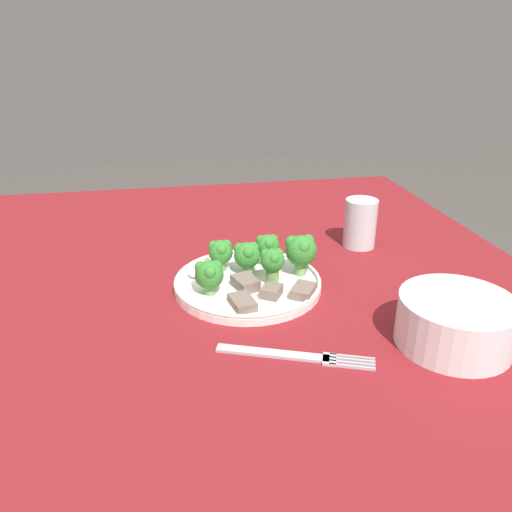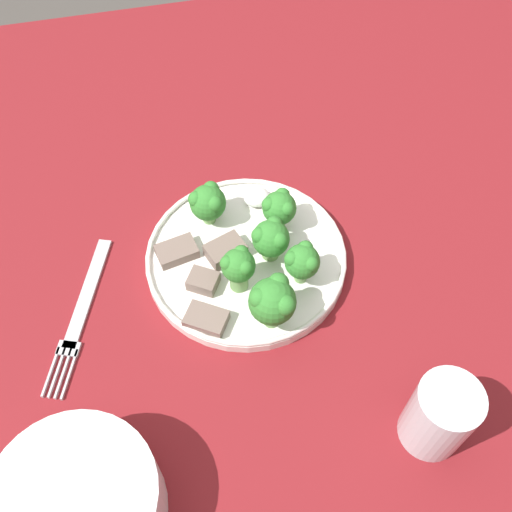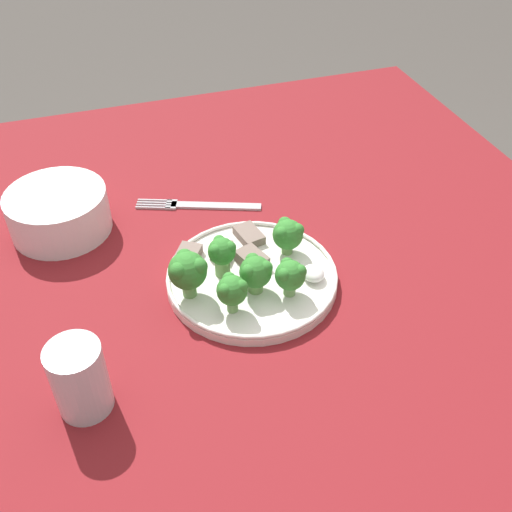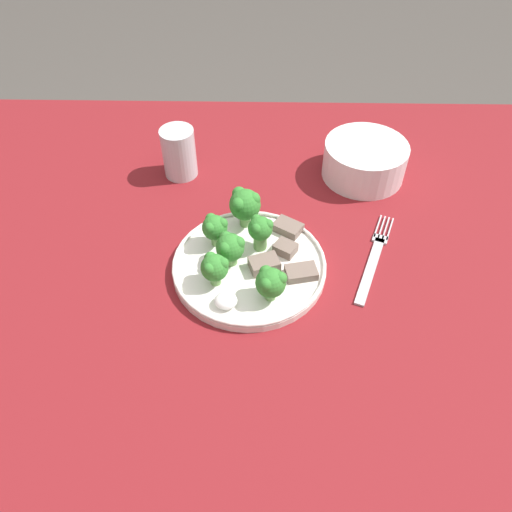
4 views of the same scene
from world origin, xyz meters
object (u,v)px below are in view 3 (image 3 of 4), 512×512
object	(u,v)px
cream_bowl	(59,213)
drinking_glass	(81,382)
fork	(200,205)
dinner_plate	(252,277)

from	to	relation	value
cream_bowl	drinking_glass	bearing A→B (deg)	-179.90
fork	cream_bowl	xyz separation A→B (m)	(0.01, 0.21, 0.03)
dinner_plate	fork	distance (m)	0.19
dinner_plate	cream_bowl	size ratio (longest dim) A/B	1.57
cream_bowl	drinking_glass	distance (m)	0.33
dinner_plate	drinking_glass	distance (m)	0.27
dinner_plate	cream_bowl	xyz separation A→B (m)	(0.20, 0.24, 0.02)
cream_bowl	drinking_glass	world-z (taller)	drinking_glass
dinner_plate	cream_bowl	bearing A→B (deg)	49.66
fork	cream_bowl	world-z (taller)	cream_bowl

